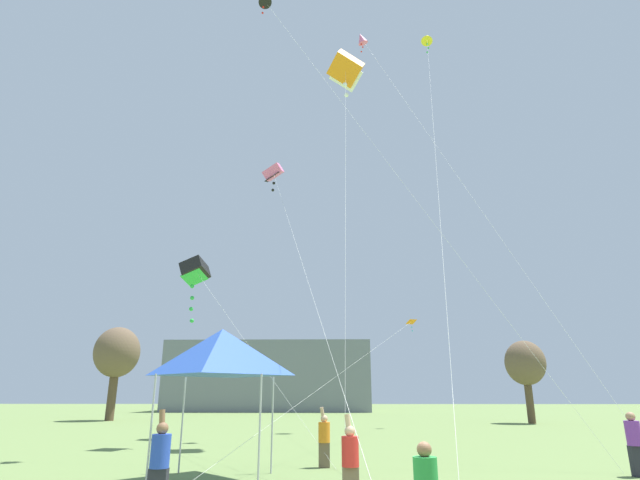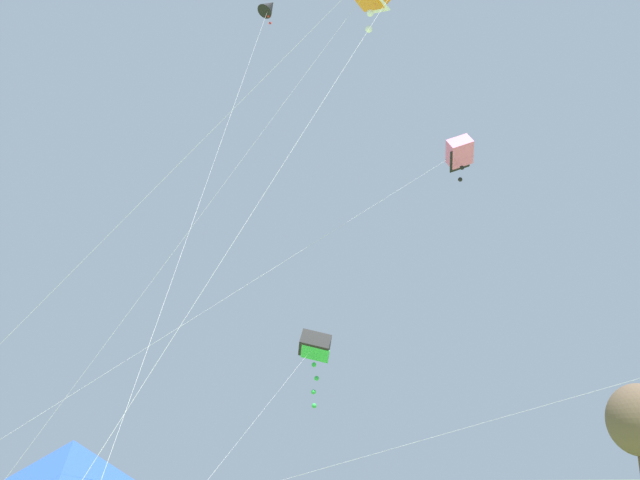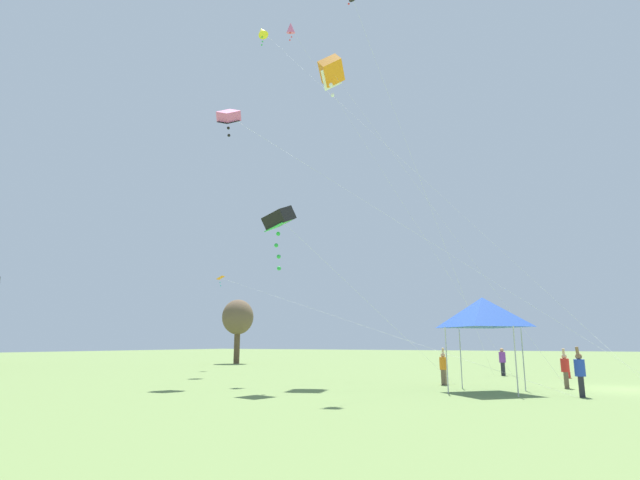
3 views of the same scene
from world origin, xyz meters
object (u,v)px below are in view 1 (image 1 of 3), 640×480
object	(u,v)px
person_blue_shirt	(160,460)
kite_black_box_3	(195,272)
kite_pink_box_0	(273,173)
kite_pink_diamond_2	(362,39)
kite_yellow_diamond_6	(427,38)
kite_black_diamond_4	(265,1)
kite_orange_box_1	(346,69)
festival_tent	(221,352)
person_red_shirt	(350,460)
kite_orange_delta_5	(409,324)
person_purple_shirt	(635,441)
person_orange_shirt	(324,438)

from	to	relation	value
person_blue_shirt	kite_black_box_3	size ratio (longest dim) A/B	0.23
kite_pink_box_0	kite_pink_diamond_2	xyz separation A→B (m)	(5.66, -0.84, 9.11)
kite_yellow_diamond_6	kite_black_diamond_4	bearing A→B (deg)	-129.29
kite_pink_diamond_2	kite_yellow_diamond_6	world-z (taller)	kite_yellow_diamond_6
kite_orange_box_1	kite_black_box_3	xyz separation A→B (m)	(-7.28, -0.79, -11.62)
person_blue_shirt	kite_pink_diamond_2	bearing A→B (deg)	-105.55
festival_tent	kite_orange_box_1	bearing A→B (deg)	66.50
person_red_shirt	kite_pink_box_0	size ratio (longest dim) A/B	0.08
person_blue_shirt	kite_yellow_diamond_6	world-z (taller)	kite_yellow_diamond_6
kite_yellow_diamond_6	kite_orange_delta_5	bearing A→B (deg)	154.71
festival_tent	kite_black_box_3	size ratio (longest dim) A/B	0.47
kite_black_box_3	kite_pink_diamond_2	bearing A→B (deg)	28.50
kite_black_box_3	person_red_shirt	bearing A→B (deg)	-58.99
kite_pink_box_0	kite_yellow_diamond_6	distance (m)	19.27
kite_pink_diamond_2	kite_black_box_3	world-z (taller)	kite_pink_diamond_2
kite_pink_box_0	kite_black_box_3	bearing A→B (deg)	-117.62
person_red_shirt	kite_pink_diamond_2	xyz separation A→B (m)	(1.74, 15.90, 23.52)
kite_orange_delta_5	person_purple_shirt	bearing A→B (deg)	-81.10
person_purple_shirt	kite_yellow_diamond_6	xyz separation A→B (m)	(-0.61, 18.62, 28.78)
festival_tent	person_blue_shirt	size ratio (longest dim) A/B	2.10
kite_orange_box_1	festival_tent	bearing A→B (deg)	-113.50
person_red_shirt	kite_pink_diamond_2	bearing A→B (deg)	-85.00
kite_pink_diamond_2	kite_orange_box_1	bearing A→B (deg)	-107.86
person_blue_shirt	kite_orange_box_1	world-z (taller)	kite_orange_box_1
kite_orange_box_1	kite_black_box_3	size ratio (longest dim) A/B	2.43
person_orange_shirt	kite_pink_diamond_2	size ratio (longest dim) A/B	0.07
kite_pink_diamond_2	kite_black_box_3	bearing A→B (deg)	-151.50
person_red_shirt	kite_orange_delta_5	size ratio (longest dim) A/B	0.07
kite_orange_box_1	person_orange_shirt	bearing A→B (deg)	-99.71
person_purple_shirt	kite_black_diamond_4	size ratio (longest dim) A/B	0.08
kite_black_box_3	kite_black_diamond_4	distance (m)	13.93
festival_tent	kite_orange_box_1	distance (m)	18.86
festival_tent	kite_yellow_diamond_6	bearing A→B (deg)	60.65
kite_orange_delta_5	kite_orange_box_1	bearing A→B (deg)	-111.36
person_orange_shirt	kite_orange_box_1	size ratio (longest dim) A/B	0.09
kite_black_box_3	festival_tent	bearing A→B (deg)	-68.61
person_blue_shirt	kite_black_diamond_4	world-z (taller)	kite_black_diamond_4
festival_tent	kite_black_diamond_4	distance (m)	18.69
kite_pink_box_0	kite_pink_diamond_2	world-z (taller)	kite_pink_diamond_2
kite_pink_box_0	person_red_shirt	bearing A→B (deg)	-76.82
kite_pink_diamond_2	kite_black_diamond_4	bearing A→B (deg)	-127.21
person_red_shirt	kite_orange_delta_5	xyz separation A→B (m)	(5.03, 23.63, 6.02)
person_blue_shirt	kite_black_box_3	bearing A→B (deg)	-73.05
festival_tent	person_orange_shirt	world-z (taller)	festival_tent
kite_orange_delta_5	kite_black_box_3	bearing A→B (deg)	-133.70
person_red_shirt	kite_black_box_3	bearing A→B (deg)	-47.74
person_purple_shirt	kite_orange_delta_5	size ratio (longest dim) A/B	0.07
kite_pink_diamond_2	kite_black_diamond_4	distance (m)	9.48
kite_pink_diamond_2	kite_yellow_diamond_6	distance (m)	10.22
person_red_shirt	person_purple_shirt	xyz separation A→B (m)	(8.13, 3.83, 0.05)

